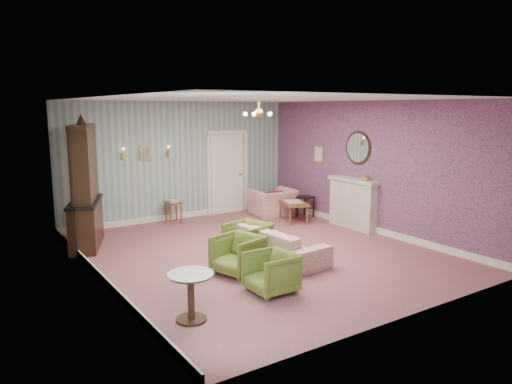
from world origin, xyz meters
TOP-DOWN VIEW (x-y plane):
  - floor at (0.00, 0.00)m, footprint 7.00×7.00m
  - ceiling at (0.00, 0.00)m, footprint 7.00×7.00m
  - wall_back at (0.00, 3.50)m, footprint 6.00×0.00m
  - wall_front at (0.00, -3.50)m, footprint 6.00×0.00m
  - wall_left at (-3.00, 0.00)m, footprint 0.00×7.00m
  - wall_right at (3.00, 0.00)m, footprint 0.00×7.00m
  - wall_right_floral at (2.98, 0.00)m, footprint 0.00×7.00m
  - door at (1.30, 3.46)m, footprint 1.12×0.12m
  - olive_chair_a at (-0.99, -1.81)m, footprint 0.63×0.67m
  - olive_chair_b at (-0.97, -0.83)m, footprint 0.83×0.86m
  - olive_chair_c at (-0.34, -0.13)m, footprint 0.81×0.84m
  - sofa_chintz at (0.07, -0.54)m, footprint 0.78×2.05m
  - wingback_chair at (2.09, 2.48)m, footprint 1.10×0.76m
  - dresser at (-2.65, 2.22)m, footprint 1.06×1.63m
  - fireplace at (2.86, 0.40)m, footprint 0.30×1.40m
  - mantel_vase at (2.84, 0.00)m, footprint 0.15×0.15m
  - oval_mirror at (2.96, 0.40)m, footprint 0.04×0.76m
  - framed_print at (2.97, 1.75)m, footprint 0.04×0.34m
  - coffee_table at (2.14, 1.69)m, footprint 0.82×1.09m
  - side_table_black at (2.65, 1.85)m, footprint 0.44×0.44m
  - pedestal_table at (-2.41, -2.04)m, footprint 0.71×0.71m
  - nesting_table at (-0.38, 3.15)m, footprint 0.37×0.45m
  - gilt_mirror_back at (-0.90, 3.46)m, footprint 0.28×0.06m
  - sconce_left at (-1.45, 3.44)m, footprint 0.16×0.12m
  - sconce_right at (-0.35, 3.44)m, footprint 0.16×0.12m
  - chandelier at (0.00, 0.00)m, footprint 0.56×0.56m
  - burgundy_cushion at (2.04, 2.33)m, footprint 0.41×0.28m

SIDE VIEW (x-z plane):
  - floor at x=0.00m, z-range 0.00..0.00m
  - coffee_table at x=2.14m, z-range 0.00..0.49m
  - side_table_black at x=2.65m, z-range 0.00..0.54m
  - nesting_table at x=-0.38m, z-range 0.00..0.56m
  - pedestal_table at x=-2.41m, z-range 0.00..0.66m
  - olive_chair_a at x=-0.99m, z-range 0.00..0.68m
  - olive_chair_c at x=-0.34m, z-range 0.00..0.72m
  - olive_chair_b at x=-0.97m, z-range 0.00..0.73m
  - sofa_chintz at x=0.07m, z-range 0.00..0.78m
  - wingback_chair at x=2.09m, z-range 0.00..0.92m
  - burgundy_cushion at x=2.04m, z-range 0.28..0.68m
  - fireplace at x=2.86m, z-range 0.00..1.16m
  - door at x=1.30m, z-range 0.00..2.16m
  - mantel_vase at x=2.84m, z-range 1.16..1.31m
  - dresser at x=-2.65m, z-range 0.00..2.57m
  - wall_back at x=0.00m, z-range -1.55..4.45m
  - wall_front at x=0.00m, z-range -1.55..4.45m
  - wall_left at x=-3.00m, z-range -2.05..4.95m
  - wall_right at x=3.00m, z-range -2.05..4.95m
  - wall_right_floral at x=2.98m, z-range -2.05..4.95m
  - framed_print at x=2.97m, z-range 1.39..1.81m
  - gilt_mirror_back at x=-0.90m, z-range 1.52..1.88m
  - sconce_left at x=-1.45m, z-range 1.55..1.85m
  - sconce_right at x=-0.35m, z-range 1.55..1.85m
  - oval_mirror at x=2.96m, z-range 1.43..2.27m
  - chandelier at x=0.00m, z-range 2.45..2.81m
  - ceiling at x=0.00m, z-range 2.90..2.90m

